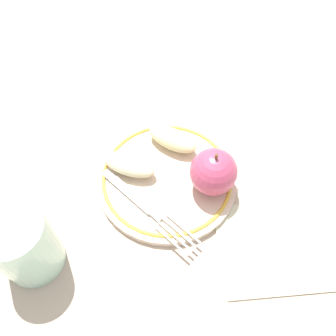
{
  "coord_description": "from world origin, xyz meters",
  "views": [
    {
      "loc": [
        0.27,
        -0.11,
        0.48
      ],
      "look_at": [
        0.01,
        0.0,
        0.03
      ],
      "focal_mm": 40.0,
      "sensor_mm": 36.0,
      "label": 1
    }
  ],
  "objects_px": {
    "apple_red_whole": "(213,172)",
    "apple_slice_front": "(129,165)",
    "fork": "(144,206)",
    "apple_slice_back": "(172,139)",
    "plate": "(168,178)",
    "drinking_glass": "(24,245)",
    "napkin_folded": "(274,246)"
  },
  "relations": [
    {
      "from": "fork",
      "to": "napkin_folded",
      "type": "xyz_separation_m",
      "value": [
        0.12,
        0.14,
        -0.01
      ]
    },
    {
      "from": "apple_slice_front",
      "to": "drinking_glass",
      "type": "bearing_deg",
      "value": -111.31
    },
    {
      "from": "apple_slice_back",
      "to": "drinking_glass",
      "type": "relative_size",
      "value": 0.76
    },
    {
      "from": "apple_slice_front",
      "to": "napkin_folded",
      "type": "xyz_separation_m",
      "value": [
        0.18,
        0.14,
        -0.02
      ]
    },
    {
      "from": "plate",
      "to": "apple_red_whole",
      "type": "distance_m",
      "value": 0.07
    },
    {
      "from": "apple_red_whole",
      "to": "fork",
      "type": "bearing_deg",
      "value": -92.49
    },
    {
      "from": "plate",
      "to": "apple_slice_back",
      "type": "bearing_deg",
      "value": 150.18
    },
    {
      "from": "apple_red_whole",
      "to": "apple_slice_front",
      "type": "relative_size",
      "value": 0.93
    },
    {
      "from": "apple_slice_front",
      "to": "napkin_folded",
      "type": "height_order",
      "value": "apple_slice_front"
    },
    {
      "from": "apple_red_whole",
      "to": "napkin_folded",
      "type": "height_order",
      "value": "apple_red_whole"
    },
    {
      "from": "apple_red_whole",
      "to": "drinking_glass",
      "type": "bearing_deg",
      "value": -88.98
    },
    {
      "from": "apple_slice_front",
      "to": "apple_red_whole",
      "type": "bearing_deg",
      "value": 8.51
    },
    {
      "from": "apple_red_whole",
      "to": "drinking_glass",
      "type": "relative_size",
      "value": 0.71
    },
    {
      "from": "apple_red_whole",
      "to": "apple_slice_back",
      "type": "bearing_deg",
      "value": -165.32
    },
    {
      "from": "napkin_folded",
      "to": "fork",
      "type": "bearing_deg",
      "value": -130.14
    },
    {
      "from": "apple_red_whole",
      "to": "fork",
      "type": "relative_size",
      "value": 0.44
    },
    {
      "from": "plate",
      "to": "apple_red_whole",
      "type": "xyz_separation_m",
      "value": [
        0.04,
        0.05,
        0.04
      ]
    },
    {
      "from": "plate",
      "to": "apple_slice_front",
      "type": "relative_size",
      "value": 2.6
    },
    {
      "from": "apple_red_whole",
      "to": "apple_slice_front",
      "type": "bearing_deg",
      "value": -125.18
    },
    {
      "from": "apple_slice_back",
      "to": "fork",
      "type": "height_order",
      "value": "apple_slice_back"
    },
    {
      "from": "plate",
      "to": "drinking_glass",
      "type": "distance_m",
      "value": 0.22
    },
    {
      "from": "apple_red_whole",
      "to": "apple_slice_back",
      "type": "xyz_separation_m",
      "value": [
        -0.09,
        -0.02,
        -0.02
      ]
    },
    {
      "from": "plate",
      "to": "fork",
      "type": "xyz_separation_m",
      "value": [
        0.03,
        -0.05,
        0.01
      ]
    },
    {
      "from": "fork",
      "to": "apple_slice_back",
      "type": "bearing_deg",
      "value": 112.99
    },
    {
      "from": "fork",
      "to": "drinking_glass",
      "type": "xyz_separation_m",
      "value": [
        0.01,
        -0.16,
        0.04
      ]
    },
    {
      "from": "apple_slice_front",
      "to": "fork",
      "type": "xyz_separation_m",
      "value": [
        0.07,
        -0.0,
        -0.01
      ]
    },
    {
      "from": "drinking_glass",
      "to": "napkin_folded",
      "type": "bearing_deg",
      "value": 69.89
    },
    {
      "from": "napkin_folded",
      "to": "apple_slice_front",
      "type": "bearing_deg",
      "value": -143.16
    },
    {
      "from": "plate",
      "to": "apple_slice_front",
      "type": "distance_m",
      "value": 0.06
    },
    {
      "from": "apple_red_whole",
      "to": "fork",
      "type": "distance_m",
      "value": 0.11
    },
    {
      "from": "apple_red_whole",
      "to": "drinking_glass",
      "type": "distance_m",
      "value": 0.26
    },
    {
      "from": "drinking_glass",
      "to": "plate",
      "type": "bearing_deg",
      "value": 101.55
    }
  ]
}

